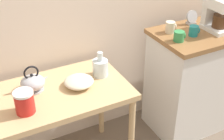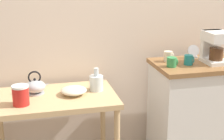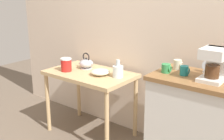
% 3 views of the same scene
% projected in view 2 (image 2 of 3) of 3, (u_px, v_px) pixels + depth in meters
% --- Properties ---
extents(wooden_table, '(0.94, 0.58, 0.72)m').
position_uv_depth(wooden_table, '(54.00, 107.00, 2.60)').
color(wooden_table, tan).
rests_on(wooden_table, ground_plane).
extents(kitchen_counter, '(0.75, 0.51, 0.91)m').
position_uv_depth(kitchen_counter, '(196.00, 113.00, 2.92)').
color(kitchen_counter, white).
rests_on(kitchen_counter, ground_plane).
extents(bowl_stoneware, '(0.20, 0.20, 0.06)m').
position_uv_depth(bowl_stoneware, '(74.00, 90.00, 2.59)').
color(bowl_stoneware, beige).
rests_on(bowl_stoneware, wooden_table).
extents(teakettle, '(0.19, 0.16, 0.18)m').
position_uv_depth(teakettle, '(35.00, 86.00, 2.61)').
color(teakettle, '#B2B5BA').
rests_on(teakettle, wooden_table).
extents(glass_carafe_vase, '(0.11, 0.11, 0.18)m').
position_uv_depth(glass_carafe_vase, '(96.00, 82.00, 2.68)').
color(glass_carafe_vase, silver).
rests_on(glass_carafe_vase, wooden_table).
extents(canister_enamel, '(0.12, 0.12, 0.14)m').
position_uv_depth(canister_enamel, '(21.00, 95.00, 2.38)').
color(canister_enamel, red).
rests_on(canister_enamel, wooden_table).
extents(coffee_maker, '(0.18, 0.22, 0.26)m').
position_uv_depth(coffee_maker, '(215.00, 46.00, 2.76)').
color(coffee_maker, white).
rests_on(coffee_maker, kitchen_counter).
extents(mug_small_cream, '(0.08, 0.07, 0.09)m').
position_uv_depth(mug_small_cream, '(168.00, 56.00, 2.81)').
color(mug_small_cream, beige).
rests_on(mug_small_cream, kitchen_counter).
extents(mug_dark_teal, '(0.08, 0.07, 0.08)m').
position_uv_depth(mug_dark_teal, '(189.00, 60.00, 2.72)').
color(mug_dark_teal, teal).
rests_on(mug_dark_teal, kitchen_counter).
extents(mug_tall_green, '(0.08, 0.08, 0.08)m').
position_uv_depth(mug_tall_green, '(172.00, 62.00, 2.67)').
color(mug_tall_green, '#338C4C').
rests_on(mug_tall_green, kitchen_counter).
extents(table_clock, '(0.10, 0.05, 0.11)m').
position_uv_depth(table_clock, '(193.00, 52.00, 2.92)').
color(table_clock, '#B2B5BA').
rests_on(table_clock, kitchen_counter).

